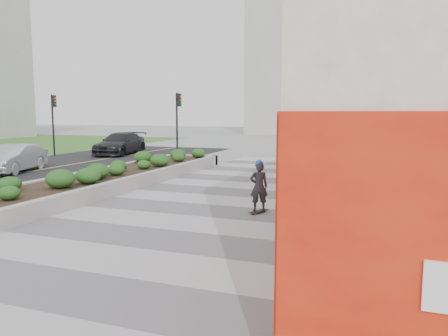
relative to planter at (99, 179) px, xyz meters
The scene contains 10 objects.
ground 8.91m from the planter, 51.84° to the right, with size 160.00×160.00×0.00m, color gray.
walkway 6.81m from the planter, 36.03° to the right, with size 8.00×36.00×0.01m, color #A8A8AD.
planter is the anchor object (origin of this frame).
traffic_signal_near 10.90m from the planter, 99.35° to the left, with size 0.33×0.28×4.20m.
traffic_signal_far 15.00m from the planter, 137.54° to the left, with size 0.33×0.28×4.20m.
distant_bldg_north_l 48.95m from the planter, 89.40° to the left, with size 16.00×12.00×20.00m, color #ADAAA3.
manhole_cover 7.22m from the planter, 33.69° to the right, with size 0.44×0.44×0.01m, color #595654.
skateboarder 7.23m from the planter, 14.43° to the right, with size 0.63×0.74×1.61m.
car_silver 7.45m from the planter, 159.34° to the left, with size 1.48×4.25×1.40m, color #B9BDC2.
car_dark 14.55m from the planter, 120.39° to the left, with size 2.17×5.33×1.55m, color black.
Camera 1 is at (4.94, -7.10, 2.99)m, focal length 35.00 mm.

